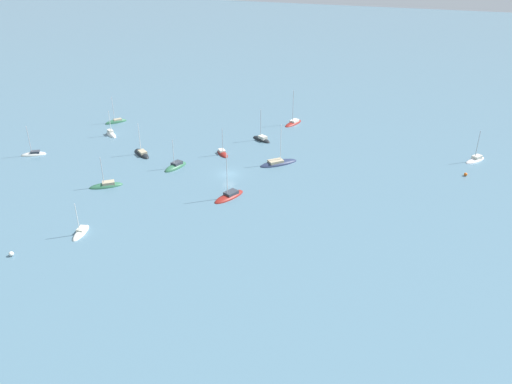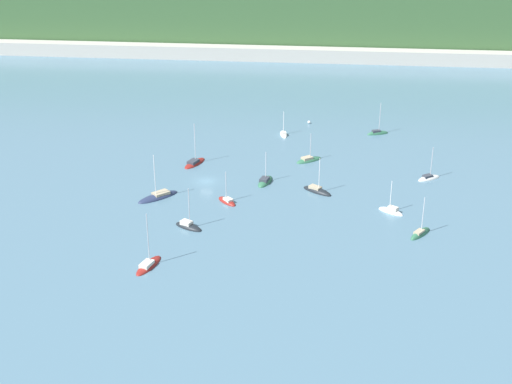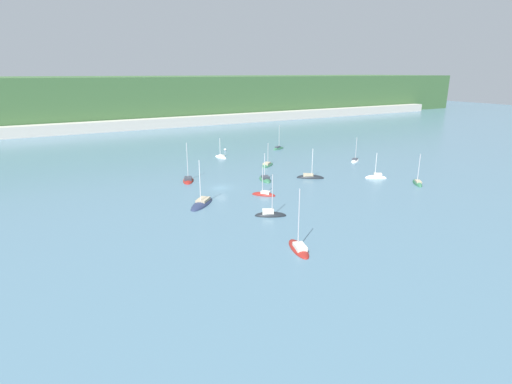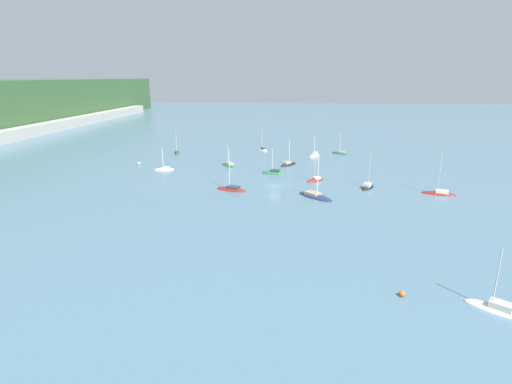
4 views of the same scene
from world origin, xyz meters
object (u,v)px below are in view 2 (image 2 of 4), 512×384
object	(u,v)px
sailboat_3	(284,135)
sailboat_9	(148,266)
sailboat_2	(391,212)
sailboat_11	(317,191)
sailboat_1	(158,197)
sailboat_6	(378,134)
sailboat_12	(420,234)
mooring_buoy_1	(309,122)
sailboat_7	(227,202)
sailboat_10	(195,163)
sailboat_0	(309,160)
sailboat_13	(188,227)
sailboat_4	(265,182)
sailboat_8	(429,178)

from	to	relation	value
sailboat_3	sailboat_9	size ratio (longest dim) A/B	0.66
sailboat_2	sailboat_11	xyz separation A→B (m)	(-14.10, 8.13, -0.05)
sailboat_1	sailboat_6	xyz separation A→B (m)	(44.94, 42.48, 0.02)
sailboat_12	mooring_buoy_1	bearing A→B (deg)	56.28
sailboat_7	sailboat_9	size ratio (longest dim) A/B	0.71
sailboat_11	mooring_buoy_1	world-z (taller)	sailboat_11
sailboat_1	sailboat_11	world-z (taller)	sailboat_1
sailboat_10	sailboat_0	bearing A→B (deg)	-58.23
sailboat_2	sailboat_13	distance (m)	38.18
sailboat_4	sailboat_7	bearing A→B (deg)	162.33
sailboat_8	sailboat_11	distance (m)	24.81
sailboat_10	sailboat_4	bearing A→B (deg)	-96.11
sailboat_0	sailboat_13	distance (m)	40.59
sailboat_2	sailboat_9	bearing A→B (deg)	66.27
sailboat_6	sailboat_8	distance (m)	28.89
sailboat_3	sailboat_12	world-z (taller)	sailboat_12
sailboat_3	sailboat_12	size ratio (longest dim) A/B	0.82
sailboat_10	sailboat_7	bearing A→B (deg)	-130.83
sailboat_2	sailboat_11	world-z (taller)	sailboat_11
sailboat_6	sailboat_8	world-z (taller)	sailboat_6
sailboat_3	sailboat_8	distance (m)	40.29
sailboat_13	sailboat_0	bearing A→B (deg)	88.22
sailboat_0	sailboat_9	bearing A→B (deg)	-154.35
sailboat_4	mooring_buoy_1	world-z (taller)	sailboat_4
sailboat_10	sailboat_13	bearing A→B (deg)	-149.89
sailboat_6	sailboat_10	xyz separation A→B (m)	(-41.09, -24.13, 0.01)
sailboat_7	sailboat_3	bearing A→B (deg)	-54.25
sailboat_8	sailboat_7	bearing A→B (deg)	167.25
mooring_buoy_1	sailboat_4	bearing A→B (deg)	-101.03
sailboat_2	sailboat_3	xyz separation A→B (m)	(-23.18, 41.47, -0.05)
sailboat_0	sailboat_2	size ratio (longest dim) A/B	0.98
sailboat_7	sailboat_12	distance (m)	37.29
sailboat_3	sailboat_11	distance (m)	34.55
sailboat_3	sailboat_10	world-z (taller)	sailboat_10
sailboat_8	sailboat_0	bearing A→B (deg)	128.91
sailboat_10	sailboat_13	size ratio (longest dim) A/B	1.15
sailboat_0	sailboat_4	bearing A→B (deg)	-161.35
sailboat_0	sailboat_13	size ratio (longest dim) A/B	0.82
sailboat_1	sailboat_3	distance (m)	45.12
sailboat_0	sailboat_1	distance (m)	36.75
sailboat_11	mooring_buoy_1	bearing A→B (deg)	129.89
sailboat_1	sailboat_11	xyz separation A→B (m)	(31.11, 6.04, -0.00)
sailboat_2	sailboat_3	bearing A→B (deg)	-25.71
sailboat_9	sailboat_11	distance (m)	42.10
sailboat_1	sailboat_6	world-z (taller)	sailboat_1
sailboat_10	mooring_buoy_1	xyz separation A→B (m)	(24.04, 30.39, 0.27)
sailboat_4	sailboat_6	world-z (taller)	sailboat_6
sailboat_10	mooring_buoy_1	distance (m)	38.75
sailboat_13	sailboat_1	bearing A→B (deg)	152.79
sailboat_9	sailboat_11	xyz separation A→B (m)	(26.49, 32.71, -0.04)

